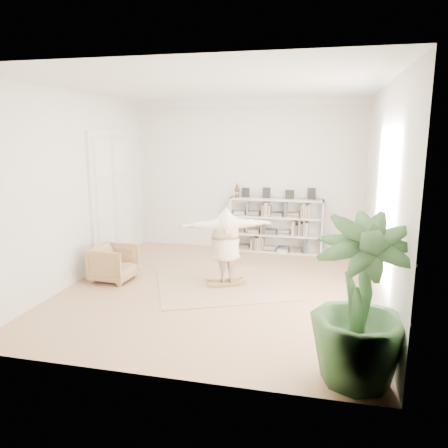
% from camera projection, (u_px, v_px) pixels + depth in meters
% --- Properties ---
extents(floor, '(6.00, 6.00, 0.00)m').
position_uv_depth(floor, '(217.00, 289.00, 8.03)').
color(floor, tan).
rests_on(floor, ground).
extents(room_shell, '(6.00, 6.00, 6.00)m').
position_uv_depth(room_shell, '(247.00, 102.00, 10.10)').
color(room_shell, silver).
rests_on(room_shell, floor).
extents(doors, '(0.09, 1.78, 2.92)m').
position_uv_depth(doors, '(112.00, 199.00, 9.58)').
color(doors, white).
rests_on(doors, floor).
extents(bookshelf, '(2.20, 0.35, 1.64)m').
position_uv_depth(bookshelf, '(276.00, 226.00, 10.42)').
color(bookshelf, silver).
rests_on(bookshelf, floor).
extents(armchair, '(0.82, 0.80, 0.70)m').
position_uv_depth(armchair, '(114.00, 263.00, 8.44)').
color(armchair, tan).
rests_on(armchair, floor).
extents(rug, '(3.10, 2.84, 0.02)m').
position_uv_depth(rug, '(226.00, 285.00, 8.22)').
color(rug, tan).
rests_on(rug, floor).
extents(rocker_board, '(0.58, 0.48, 0.11)m').
position_uv_depth(rocker_board, '(226.00, 282.00, 8.21)').
color(rocker_board, brown).
rests_on(rocker_board, rug).
extents(person, '(1.78, 1.14, 1.42)m').
position_uv_depth(person, '(226.00, 243.00, 8.05)').
color(person, beige).
rests_on(person, rocker_board).
extents(houseplant, '(1.14, 1.14, 1.95)m').
position_uv_depth(houseplant, '(360.00, 302.00, 4.88)').
color(houseplant, '#2F562B').
rests_on(houseplant, floor).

